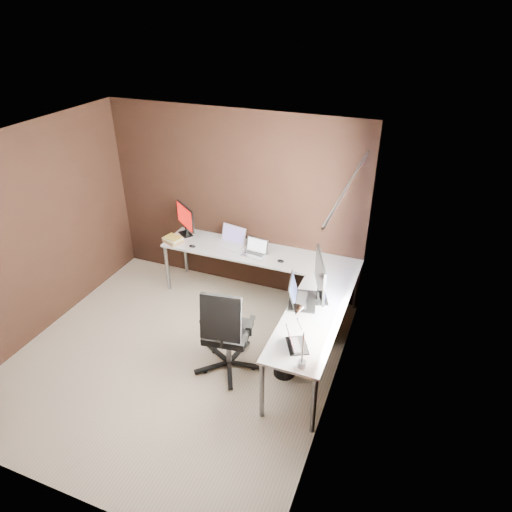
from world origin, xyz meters
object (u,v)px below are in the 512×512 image
at_px(monitor_left, 185,218).
at_px(laptop_black_big, 299,297).
at_px(laptop_black_small, 295,343).
at_px(laptop_white, 231,241).
at_px(monitor_right, 320,276).
at_px(office_chair, 227,346).
at_px(book_stack, 173,240).
at_px(laptop_silver, 255,251).
at_px(wastebasket, 285,364).
at_px(drawer_pedestal, 321,309).
at_px(desk_lamp, 299,328).

distance_m(monitor_left, laptop_black_big, 2.20).
relative_size(monitor_left, laptop_black_small, 1.34).
bearing_deg(laptop_black_big, laptop_white, 41.06).
xyz_separation_m(monitor_right, office_chair, (-0.83, -0.66, -0.71)).
height_order(laptop_white, book_stack, laptop_white).
relative_size(laptop_silver, wastebasket, 1.19).
relative_size(drawer_pedestal, wastebasket, 2.14).
relative_size(laptop_white, laptop_black_small, 1.27).
bearing_deg(laptop_black_big, monitor_right, -71.69).
bearing_deg(laptop_white, laptop_black_big, -25.97).
bearing_deg(monitor_right, book_stack, 53.54).
distance_m(monitor_right, laptop_silver, 1.26).
height_order(book_stack, office_chair, office_chair).
xyz_separation_m(monitor_left, book_stack, (-0.06, -0.28, -0.21)).
xyz_separation_m(drawer_pedestal, office_chair, (-0.79, -1.06, 0.02)).
height_order(laptop_white, wastebasket, laptop_white).
bearing_deg(monitor_right, drawer_pedestal, -14.75).
distance_m(drawer_pedestal, wastebasket, 0.94).
bearing_deg(wastebasket, book_stack, 151.01).
height_order(book_stack, desk_lamp, desk_lamp).
bearing_deg(monitor_left, laptop_silver, 28.08).
distance_m(monitor_right, laptop_black_big, 0.33).
bearing_deg(book_stack, desk_lamp, -35.63).
xyz_separation_m(desk_lamp, office_chair, (-0.89, 0.37, -0.79)).
bearing_deg(monitor_left, monitor_right, 15.25).
bearing_deg(monitor_right, laptop_white, 38.78).
bearing_deg(desk_lamp, laptop_white, 147.53).
height_order(drawer_pedestal, office_chair, office_chair).
distance_m(book_stack, desk_lamp, 2.81).
relative_size(laptop_white, office_chair, 0.38).
bearing_deg(office_chair, wastebasket, 4.90).
relative_size(monitor_left, office_chair, 0.40).
xyz_separation_m(monitor_left, wastebasket, (1.94, -1.38, -0.84)).
distance_m(monitor_left, book_stack, 0.35).
height_order(drawer_pedestal, laptop_black_small, laptop_black_small).
bearing_deg(laptop_black_small, laptop_white, 12.35).
relative_size(monitor_right, laptop_white, 1.48).
bearing_deg(monitor_left, laptop_white, 33.40).
bearing_deg(desk_lamp, laptop_silver, 141.02).
bearing_deg(book_stack, monitor_right, -15.09).
bearing_deg(drawer_pedestal, laptop_black_small, -88.53).
xyz_separation_m(drawer_pedestal, laptop_black_big, (-0.15, -0.52, 0.49)).
height_order(laptop_silver, laptop_black_big, laptop_black_big).
distance_m(laptop_white, wastebasket, 1.92).
xyz_separation_m(monitor_left, laptop_black_small, (2.14, -1.73, -0.21)).
bearing_deg(book_stack, wastebasket, -28.99).
distance_m(laptop_white, laptop_black_small, 2.20).
bearing_deg(drawer_pedestal, laptop_silver, 163.85).
height_order(laptop_silver, laptop_black_small, laptop_silver).
bearing_deg(laptop_white, drawer_pedestal, -5.72).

